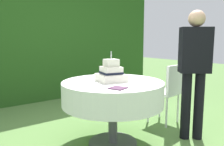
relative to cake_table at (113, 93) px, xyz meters
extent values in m
plane|color=#547A3D|center=(0.00, 0.00, -0.62)|extent=(20.00, 20.00, 0.00)
cube|color=#234C19|center=(0.00, 2.71, 0.74)|extent=(5.72, 0.69, 2.72)
cylinder|color=#4C4C51|center=(0.00, 0.00, -0.61)|extent=(0.59, 0.59, 0.02)
cylinder|color=#4C4C51|center=(0.00, 0.00, -0.26)|extent=(0.11, 0.11, 0.74)
cylinder|color=brown|center=(0.00, 0.00, 0.12)|extent=(1.17, 1.17, 0.03)
cylinder|color=white|center=(0.00, 0.00, 0.00)|extent=(1.20, 1.20, 0.27)
cube|color=silver|center=(-0.01, 0.02, 0.18)|extent=(0.36, 0.36, 0.09)
cube|color=silver|center=(-0.01, 0.02, 0.27)|extent=(0.25, 0.25, 0.09)
cube|color=black|center=(-0.01, 0.02, 0.24)|extent=(0.26, 0.26, 0.02)
cube|color=silver|center=(-0.01, 0.02, 0.36)|extent=(0.18, 0.18, 0.09)
sphere|color=#D13866|center=(0.11, 0.10, 0.25)|extent=(0.09, 0.09, 0.09)
cylinder|color=silver|center=(-0.01, 0.02, 0.45)|extent=(0.01, 0.01, 0.09)
cylinder|color=white|center=(0.41, -0.11, 0.15)|extent=(0.15, 0.15, 0.01)
cylinder|color=white|center=(0.02, -0.32, 0.15)|extent=(0.12, 0.12, 0.01)
cylinder|color=white|center=(0.27, -0.18, 0.15)|extent=(0.10, 0.10, 0.01)
cylinder|color=white|center=(0.27, 0.18, 0.15)|extent=(0.11, 0.11, 0.01)
cube|color=#4C2D47|center=(-0.20, -0.34, 0.15)|extent=(0.20, 0.20, 0.01)
cylinder|color=white|center=(1.18, 0.29, -0.40)|extent=(0.03, 0.03, 0.45)
cylinder|color=white|center=(0.86, 0.25, -0.40)|extent=(0.03, 0.03, 0.45)
cylinder|color=white|center=(1.22, -0.03, -0.40)|extent=(0.03, 0.03, 0.45)
cylinder|color=white|center=(0.91, -0.07, -0.40)|extent=(0.03, 0.03, 0.45)
cube|color=white|center=(1.04, 0.11, -0.15)|extent=(0.45, 0.45, 0.04)
cube|color=white|center=(1.07, -0.07, 0.07)|extent=(0.40, 0.09, 0.40)
cylinder|color=black|center=(0.95, -0.54, -0.20)|extent=(0.12, 0.12, 0.85)
cylinder|color=black|center=(0.82, -0.44, -0.20)|extent=(0.12, 0.12, 0.85)
cube|color=black|center=(0.88, -0.49, 0.50)|extent=(0.40, 0.38, 0.55)
sphere|color=tan|center=(0.88, -0.49, 0.88)|extent=(0.20, 0.20, 0.20)
camera|label=1|loc=(-1.60, -2.09, 0.63)|focal=36.69mm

